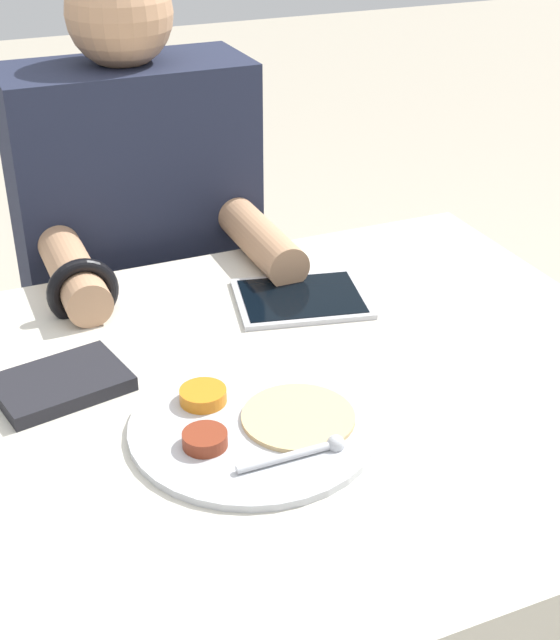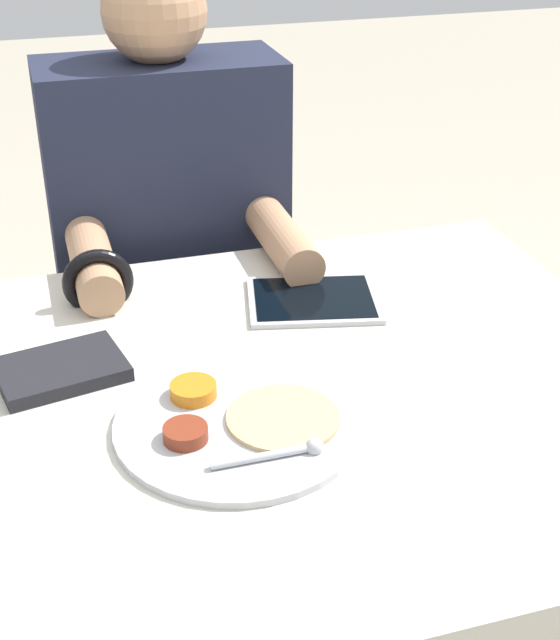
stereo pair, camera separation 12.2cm
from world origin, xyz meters
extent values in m
cube|color=beige|center=(0.00, 0.00, 0.37)|extent=(1.07, 0.87, 0.73)
cylinder|color=#B7BABF|center=(-0.07, -0.07, 0.74)|extent=(0.31, 0.31, 0.01)
cylinder|color=orange|center=(-0.11, 0.00, 0.75)|extent=(0.06, 0.06, 0.02)
cylinder|color=maroon|center=(-0.14, -0.09, 0.75)|extent=(0.05, 0.05, 0.02)
cylinder|color=tan|center=(-0.02, -0.08, 0.75)|extent=(0.14, 0.14, 0.01)
cylinder|color=#B7BABF|center=(-0.06, -0.15, 0.75)|extent=(0.12, 0.01, 0.01)
sphere|color=#B7BABF|center=(0.00, -0.15, 0.75)|extent=(0.02, 0.02, 0.02)
cube|color=silver|center=(-0.27, 0.11, 0.74)|extent=(0.18, 0.14, 0.01)
cube|color=black|center=(-0.27, 0.11, 0.74)|extent=(0.19, 0.15, 0.02)
cube|color=#B7B7BC|center=(0.12, 0.22, 0.74)|extent=(0.23, 0.20, 0.01)
cube|color=black|center=(0.12, 0.22, 0.74)|extent=(0.21, 0.18, 0.00)
cube|color=black|center=(-0.04, 0.60, 0.22)|extent=(0.38, 0.22, 0.44)
cube|color=#1E2338|center=(-0.04, 0.60, 0.74)|extent=(0.43, 0.20, 0.59)
sphere|color=tan|center=(-0.04, 0.60, 1.12)|extent=(0.18, 0.18, 0.18)
cylinder|color=tan|center=(-0.20, 0.39, 0.77)|extent=(0.07, 0.26, 0.07)
cylinder|color=tan|center=(0.12, 0.39, 0.77)|extent=(0.07, 0.26, 0.07)
torus|color=black|center=(-0.20, 0.31, 0.77)|extent=(0.11, 0.02, 0.11)
camera|label=1|loc=(-0.39, -0.90, 1.39)|focal=50.00mm
camera|label=2|loc=(-0.28, -0.94, 1.39)|focal=50.00mm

